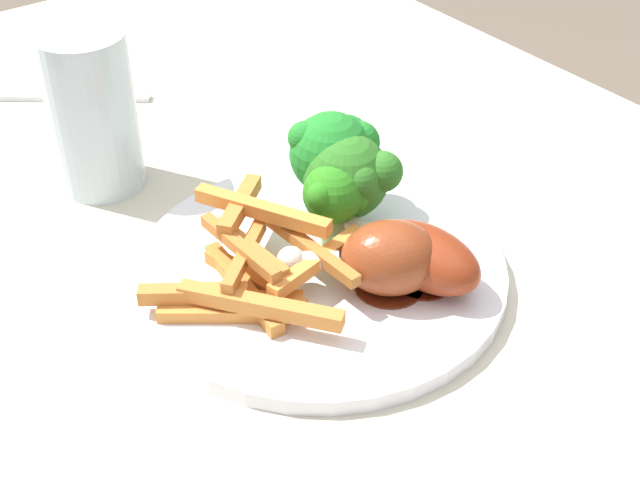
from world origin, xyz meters
TOP-DOWN VIEW (x-y plane):
  - dining_table at (0.00, 0.00)m, footprint 1.05×0.73m
  - dinner_plate at (-0.07, 0.02)m, footprint 0.26×0.26m
  - broccoli_floret_front at (-0.05, -0.00)m, footprint 0.04×0.05m
  - broccoli_floret_middle at (-0.04, -0.02)m, footprint 0.07×0.06m
  - broccoli_floret_back at (-0.02, -0.03)m, footprint 0.06×0.07m
  - carrot_fries_pile at (-0.06, 0.07)m, footprint 0.15×0.15m
  - chicken_drumstick_near at (-0.12, -0.02)m, footprint 0.14×0.06m
  - chicken_drumstick_far at (-0.11, 0.00)m, footprint 0.09×0.11m
  - fork at (0.29, 0.07)m, footprint 0.13×0.16m
  - water_glass at (0.13, 0.09)m, footprint 0.07×0.07m

SIDE VIEW (x-z plane):
  - dining_table at x=0.00m, z-range 0.25..0.97m
  - fork at x=0.29m, z-range 0.72..0.73m
  - dinner_plate at x=-0.07m, z-range 0.72..0.73m
  - carrot_fries_pile at x=-0.06m, z-range 0.73..0.77m
  - chicken_drumstick_near at x=-0.12m, z-range 0.73..0.77m
  - chicken_drumstick_far at x=-0.11m, z-range 0.73..0.78m
  - broccoli_floret_front at x=-0.05m, z-range 0.74..0.80m
  - broccoli_floret_middle at x=-0.04m, z-range 0.74..0.81m
  - broccoli_floret_back at x=-0.02m, z-range 0.74..0.82m
  - water_glass at x=0.13m, z-range 0.72..0.85m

